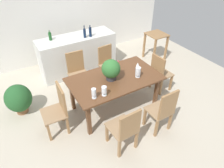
% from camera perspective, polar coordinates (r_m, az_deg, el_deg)
% --- Properties ---
extents(ground_plane, '(7.04, 7.04, 0.00)m').
position_cam_1_polar(ground_plane, '(4.63, -0.11, -5.39)').
color(ground_plane, '#BCB29E').
extents(back_wall, '(6.40, 0.10, 2.60)m').
position_cam_1_polar(back_wall, '(6.11, -13.26, 18.51)').
color(back_wall, white).
rests_on(back_wall, ground).
extents(dining_table, '(1.82, 1.05, 0.77)m').
position_cam_1_polar(dining_table, '(4.12, 0.75, 0.68)').
color(dining_table, brown).
rests_on(dining_table, ground).
extents(chair_near_left, '(0.45, 0.48, 0.93)m').
position_cam_1_polar(chair_near_left, '(3.44, 3.77, -12.22)').
color(chair_near_left, olive).
rests_on(chair_near_left, ground).
extents(chair_far_right, '(0.45, 0.48, 0.91)m').
position_cam_1_polar(chair_far_right, '(5.12, -1.27, 6.08)').
color(chair_far_right, olive).
rests_on(chair_far_right, ground).
extents(chair_head_end, '(0.44, 0.47, 0.98)m').
position_cam_1_polar(chair_head_end, '(3.86, -14.76, -6.38)').
color(chair_head_end, olive).
rests_on(chair_head_end, ground).
extents(chair_near_right, '(0.42, 0.42, 0.97)m').
position_cam_1_polar(chair_near_right, '(3.82, 14.06, -6.97)').
color(chair_near_right, olive).
rests_on(chair_near_right, ground).
extents(chair_far_left, '(0.46, 0.45, 0.96)m').
position_cam_1_polar(chair_far_left, '(4.83, -9.66, 3.83)').
color(chair_far_left, olive).
rests_on(chair_far_left, ground).
extents(chair_foot_end, '(0.42, 0.44, 0.94)m').
position_cam_1_polar(chair_foot_end, '(4.85, 13.12, 3.34)').
color(chair_foot_end, olive).
rests_on(chair_foot_end, ground).
extents(flower_centerpiece, '(0.37, 0.37, 0.43)m').
position_cam_1_polar(flower_centerpiece, '(3.91, -0.29, 4.11)').
color(flower_centerpiece, '#333338').
rests_on(flower_centerpiece, dining_table).
extents(crystal_vase_left, '(0.09, 0.09, 0.19)m').
position_cam_1_polar(crystal_vase_left, '(3.58, -2.21, -1.75)').
color(crystal_vase_left, silver).
rests_on(crystal_vase_left, dining_table).
extents(crystal_vase_center_near, '(0.11, 0.11, 0.22)m').
position_cam_1_polar(crystal_vase_center_near, '(4.07, 7.27, 3.50)').
color(crystal_vase_center_near, silver).
rests_on(crystal_vase_center_near, dining_table).
extents(crystal_vase_right, '(0.08, 0.08, 0.20)m').
position_cam_1_polar(crystal_vase_right, '(3.53, -5.09, -2.43)').
color(crystal_vase_right, silver).
rests_on(crystal_vase_right, dining_table).
extents(wine_glass, '(0.07, 0.07, 0.14)m').
position_cam_1_polar(wine_glass, '(4.35, 7.19, 5.42)').
color(wine_glass, silver).
rests_on(wine_glass, dining_table).
extents(kitchen_counter, '(1.99, 0.66, 0.99)m').
position_cam_1_polar(kitchen_counter, '(5.58, -9.58, 8.21)').
color(kitchen_counter, silver).
rests_on(kitchen_counter, ground).
extents(wine_bottle_clear, '(0.07, 0.07, 0.24)m').
position_cam_1_polar(wine_bottle_clear, '(5.29, -16.88, 12.63)').
color(wine_bottle_clear, '#194C1E').
rests_on(wine_bottle_clear, kitchen_counter).
extents(wine_bottle_green, '(0.07, 0.07, 0.31)m').
position_cam_1_polar(wine_bottle_green, '(5.25, -7.64, 13.93)').
color(wine_bottle_green, '#0F1E38').
rests_on(wine_bottle_green, kitchen_counter).
extents(wine_bottle_tall, '(0.07, 0.07, 0.29)m').
position_cam_1_polar(wine_bottle_tall, '(5.29, -6.07, 14.26)').
color(wine_bottle_tall, '#0F1E38').
rests_on(wine_bottle_tall, kitchen_counter).
extents(side_table, '(0.52, 0.55, 0.79)m').
position_cam_1_polar(side_table, '(6.20, 12.13, 11.66)').
color(side_table, olive).
rests_on(side_table, ground).
extents(potted_plant_floor, '(0.54, 0.54, 0.67)m').
position_cam_1_polar(potted_plant_floor, '(4.61, -24.61, -3.76)').
color(potted_plant_floor, brown).
rests_on(potted_plant_floor, ground).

